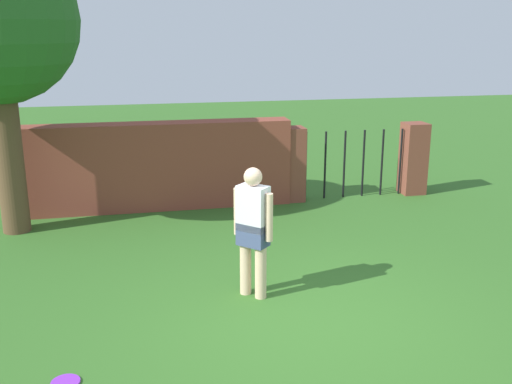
% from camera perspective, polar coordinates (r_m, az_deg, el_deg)
% --- Properties ---
extents(ground_plane, '(40.00, 40.00, 0.00)m').
position_cam_1_polar(ground_plane, '(6.86, 5.72, -12.32)').
color(ground_plane, '#336623').
extents(brick_wall, '(4.81, 0.50, 1.57)m').
position_cam_1_polar(brick_wall, '(10.82, -9.46, 2.46)').
color(brick_wall, brown).
rests_on(brick_wall, ground).
extents(person, '(0.41, 0.41, 1.62)m').
position_cam_1_polar(person, '(7.12, -0.28, -3.32)').
color(person, beige).
rests_on(person, ground).
extents(fence_gate, '(2.91, 0.44, 1.40)m').
position_cam_1_polar(fence_gate, '(11.59, 9.37, 2.92)').
color(fence_gate, brown).
rests_on(fence_gate, ground).
extents(frisbee_purple, '(0.27, 0.27, 0.02)m').
position_cam_1_polar(frisbee_purple, '(6.08, -17.80, -16.99)').
color(frisbee_purple, purple).
rests_on(frisbee_purple, ground).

